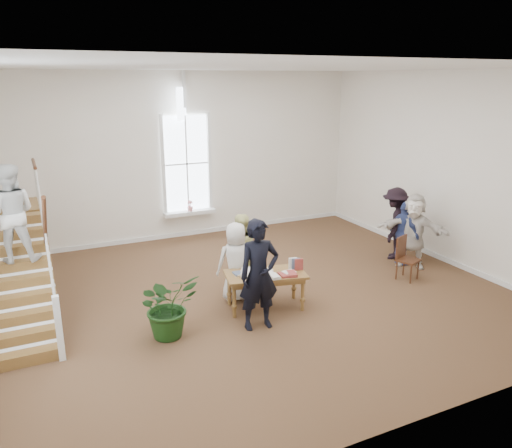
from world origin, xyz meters
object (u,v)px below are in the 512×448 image
library_table (265,277)px  person_yellow (240,251)px  woman_cluster_b (395,223)px  woman_cluster_c (413,231)px  floor_plant (168,305)px  side_chair (405,256)px  police_officer (259,275)px  elderly_woman (236,262)px  woman_cluster_a (404,233)px

library_table → person_yellow: 1.12m
woman_cluster_b → woman_cluster_c: woman_cluster_b is taller
woman_cluster_b → woman_cluster_c: 0.65m
floor_plant → side_chair: (5.43, 0.28, -0.03)m
library_table → police_officer: (-0.44, -0.64, 0.36)m
woman_cluster_c → floor_plant: (-6.10, -0.80, -0.31)m
woman_cluster_c → police_officer: bearing=-116.2°
woman_cluster_b → side_chair: woman_cluster_b is taller
person_yellow → police_officer: bearing=79.9°
person_yellow → woman_cluster_b: 4.16m
floor_plant → side_chair: size_ratio=1.18×
library_table → floor_plant: size_ratio=1.45×
woman_cluster_b → floor_plant: 6.28m
library_table → police_officer: police_officer is taller
elderly_woman → woman_cluster_b: woman_cluster_b is taller
library_table → woman_cluster_b: (4.12, 1.18, 0.25)m
elderly_woman → woman_cluster_b: bearing=-163.7°
elderly_woman → side_chair: size_ratio=1.65×
person_yellow → woman_cluster_c: (4.16, -0.57, 0.07)m
library_table → police_officer: size_ratio=0.83×
woman_cluster_a → floor_plant: 6.10m
police_officer → woman_cluster_c: size_ratio=1.14×
police_officer → woman_cluster_b: police_officer is taller
elderly_woman → library_table: bearing=128.2°
library_table → police_officer: bearing=-111.7°
woman_cluster_a → side_chair: 0.96m
side_chair → woman_cluster_b: bearing=38.5°
elderly_woman → police_officer: bearing=94.4°
person_yellow → woman_cluster_c: bearing=174.9°
floor_plant → person_yellow: bearing=35.3°
library_table → side_chair: side_chair is taller
side_chair → woman_cluster_c: bearing=16.2°
woman_cluster_a → floor_plant: (-6.02, -1.00, -0.20)m
police_officer → woman_cluster_b: (4.56, 1.83, -0.11)m
police_officer → elderly_woman: size_ratio=1.25×
woman_cluster_b → library_table: bearing=-26.5°
woman_cluster_b → elderly_woman: bearing=-35.2°
police_officer → side_chair: police_officer is taller
police_officer → woman_cluster_a: (4.47, 1.38, -0.23)m
police_officer → woman_cluster_b: 4.91m
woman_cluster_a → side_chair: size_ratio=1.59×
library_table → person_yellow: bearing=104.6°
woman_cluster_a → woman_cluster_b: bearing=-13.9°
side_chair → floor_plant: bearing=161.1°
police_officer → woman_cluster_c: (4.56, 1.18, -0.12)m
woman_cluster_a → floor_plant: woman_cluster_a is taller
person_yellow → side_chair: person_yellow is taller
woman_cluster_c → person_yellow: bearing=-138.5°
woman_cluster_c → woman_cluster_b: bearing=139.4°
police_officer → woman_cluster_a: police_officer is taller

